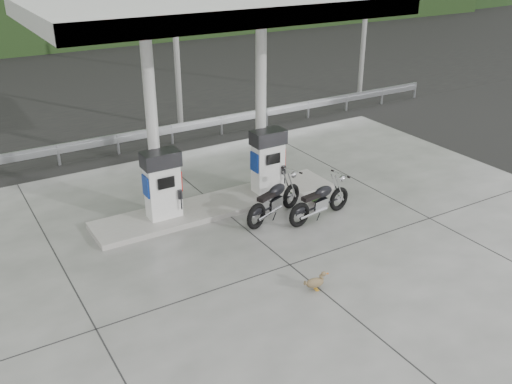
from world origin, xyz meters
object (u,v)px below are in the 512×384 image
gas_pump_right (268,161)px  motorcycle_right (274,201)px  gas_pump_left (162,185)px  motorcycle_left (320,202)px  duck (315,283)px

gas_pump_right → motorcycle_right: (-0.62, -1.31, -0.56)m
gas_pump_left → motorcycle_left: gas_pump_left is taller
gas_pump_right → duck: (-1.71, -4.61, -0.87)m
gas_pump_right → motorcycle_left: (0.39, -1.95, -0.57)m
duck → motorcycle_right: bearing=82.7°
gas_pump_right → motorcycle_right: bearing=-115.4°
motorcycle_left → duck: 3.40m
gas_pump_right → duck: bearing=-110.4°
gas_pump_left → motorcycle_left: (3.59, -1.95, -0.57)m
motorcycle_right → duck: (-1.09, -3.30, -0.32)m
motorcycle_left → gas_pump_right: bearing=92.7°
gas_pump_left → motorcycle_right: 2.95m
gas_pump_right → motorcycle_left: 2.07m
motorcycle_left → gas_pump_left: bearing=142.8°
gas_pump_left → duck: size_ratio=3.61×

